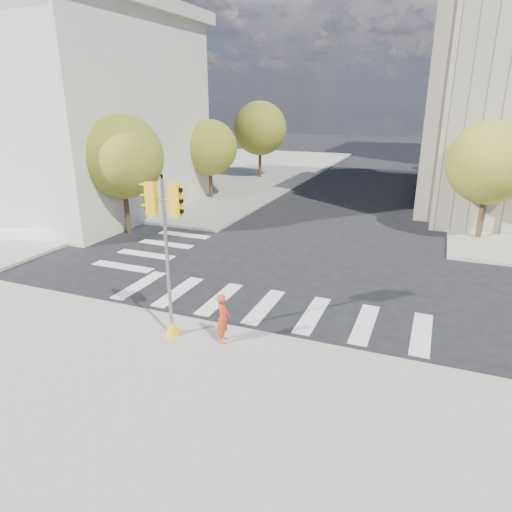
{
  "coord_description": "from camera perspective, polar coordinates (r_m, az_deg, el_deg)",
  "views": [
    {
      "loc": [
        5.22,
        -16.04,
        7.15
      ],
      "look_at": [
        -0.22,
        -2.53,
        2.1
      ],
      "focal_mm": 32.0,
      "sensor_mm": 36.0,
      "label": 1
    }
  ],
  "objects": [
    {
      "name": "tree_re_mid",
      "position": [
        38.21,
        26.01,
        13.07
      ],
      "size": [
        4.6,
        4.6,
        6.66
      ],
      "color": "#382616",
      "rests_on": "ground"
    },
    {
      "name": "lamp_near",
      "position": [
        30.27,
        27.78,
        12.13
      ],
      "size": [
        0.35,
        0.18,
        8.11
      ],
      "color": "black",
      "rests_on": "sidewalk_far_right"
    },
    {
      "name": "planter_wall",
      "position": [
        26.68,
        -26.46,
        2.43
      ],
      "size": [
        5.89,
        1.99,
        0.5
      ],
      "primitive_type": "cube",
      "rotation": [
        0.0,
        0.0,
        0.27
      ],
      "color": "silver",
      "rests_on": "sidewalk_left_near"
    },
    {
      "name": "traffic_signal",
      "position": [
        13.82,
        -10.94,
        -1.82
      ],
      "size": [
        1.08,
        0.56,
        5.01
      ],
      "rotation": [
        0.0,
        0.0,
        0.09
      ],
      "color": "#E9A60C",
      "rests_on": "sidewalk_near"
    },
    {
      "name": "tree_lw_near",
      "position": [
        25.64,
        -16.43,
        11.77
      ],
      "size": [
        4.4,
        4.4,
        6.41
      ],
      "color": "#382616",
      "rests_on": "ground"
    },
    {
      "name": "classical_building",
      "position": [
        34.85,
        -25.52,
        16.2
      ],
      "size": [
        19.0,
        15.0,
        12.7
      ],
      "color": "beige",
      "rests_on": "ground"
    },
    {
      "name": "sidewalk_near",
      "position": [
        10.14,
        -19.07,
        -26.45
      ],
      "size": [
        30.0,
        14.0,
        0.15
      ],
      "primitive_type": "cube",
      "color": "gray",
      "rests_on": "ground"
    },
    {
      "name": "photographer",
      "position": [
        13.78,
        -4.15,
        -7.78
      ],
      "size": [
        0.51,
        0.64,
        1.55
      ],
      "primitive_type": "imported",
      "rotation": [
        0.0,
        0.0,
        1.84
      ],
      "color": "red",
      "rests_on": "sidewalk_near"
    },
    {
      "name": "tree_lw_mid",
      "position": [
        34.07,
        -5.82,
        13.33
      ],
      "size": [
        4.0,
        4.0,
        5.77
      ],
      "color": "#382616",
      "rests_on": "ground"
    },
    {
      "name": "ground",
      "position": [
        18.32,
        3.59,
        -3.89
      ],
      "size": [
        160.0,
        160.0,
        0.0
      ],
      "primitive_type": "plane",
      "color": "black",
      "rests_on": "ground"
    },
    {
      "name": "sidewalk_far_left",
      "position": [
        49.53,
        -9.09,
        10.68
      ],
      "size": [
        28.0,
        40.0,
        0.15
      ],
      "primitive_type": "cube",
      "color": "gray",
      "rests_on": "ground"
    },
    {
      "name": "tree_lw_far",
      "position": [
        43.09,
        0.52,
        15.65
      ],
      "size": [
        4.8,
        4.8,
        6.95
      ],
      "color": "#382616",
      "rests_on": "ground"
    },
    {
      "name": "lamp_far",
      "position": [
        44.2,
        26.33,
        13.9
      ],
      "size": [
        0.35,
        0.18,
        8.11
      ],
      "color": "black",
      "rests_on": "sidewalk_far_right"
    },
    {
      "name": "tree_re_far",
      "position": [
        50.2,
        25.25,
        13.63
      ],
      "size": [
        4.0,
        4.0,
        5.88
      ],
      "color": "#382616",
      "rests_on": "ground"
    },
    {
      "name": "tree_re_near",
      "position": [
        26.32,
        27.21,
        10.3
      ],
      "size": [
        4.2,
        4.2,
        6.16
      ],
      "color": "#382616",
      "rests_on": "ground"
    }
  ]
}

